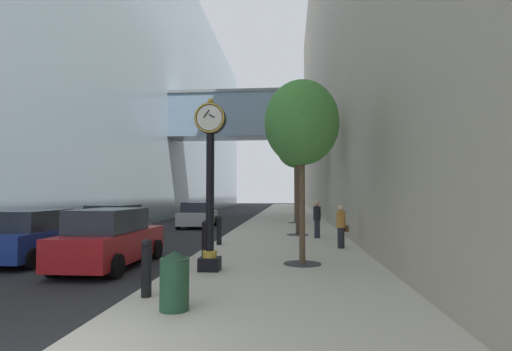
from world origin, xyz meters
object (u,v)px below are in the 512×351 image
trash_bin (175,280)px  pedestrian_by_clock (317,218)px  bollard_fourth (219,230)px  car_grey_mid (116,223)px  pedestrian_walking (341,225)px  bollard_third (205,237)px  bollard_nearest (147,266)px  street_tree_mid_near (297,126)px  car_silver_near (198,215)px  car_blue_far (34,236)px  street_tree_near (302,124)px  street_clock (210,175)px  car_red_trailing (111,239)px  street_tree_mid_far (295,146)px

trash_bin → pedestrian_by_clock: (3.28, 11.53, 0.37)m
bollard_fourth → car_grey_mid: car_grey_mid is taller
pedestrian_walking → bollard_third: bearing=-156.2°
bollard_nearest → street_tree_mid_near: 13.32m
car_silver_near → car_blue_far: (-2.34, -12.83, 0.01)m
bollard_fourth → car_silver_near: (-3.12, 9.29, 0.05)m
bollard_third → car_silver_near: car_silver_near is taller
bollard_third → street_tree_near: street_tree_near is taller
street_clock → trash_bin: street_clock is taller
car_red_trailing → trash_bin: bearing=-53.4°
street_clock → car_grey_mid: street_clock is taller
street_tree_mid_near → pedestrian_walking: (1.57, -4.55, -4.63)m
bollard_nearest → street_tree_mid_near: (3.22, 11.97, 4.87)m
pedestrian_walking → street_tree_near: bearing=-114.2°
pedestrian_by_clock → car_silver_near: 9.76m
car_grey_mid → trash_bin: bearing=-60.5°
street_tree_near → street_tree_mid_near: street_tree_mid_near is taller
street_clock → street_tree_mid_near: size_ratio=0.66×
bollard_third → pedestrian_walking: pedestrian_walking is taller
trash_bin → pedestrian_by_clock: size_ratio=0.61×
street_clock → pedestrian_walking: bearing=49.0°
bollard_third → pedestrian_by_clock: pedestrian_by_clock is taller
pedestrian_by_clock → bollard_fourth: bearing=-146.4°
street_tree_mid_near → car_red_trailing: 11.17m
street_clock → street_tree_mid_near: street_tree_mid_near is taller
car_silver_near → car_grey_mid: size_ratio=0.95×
pedestrian_by_clock → car_red_trailing: 9.66m
trash_bin → car_red_trailing: car_red_trailing is taller
street_tree_near → car_red_trailing: 6.68m
bollard_third → street_tree_mid_near: street_tree_mid_near is taller
street_tree_near → car_red_trailing: size_ratio=1.21×
street_clock → pedestrian_by_clock: (3.39, 7.97, -1.66)m
bollard_third → car_blue_far: 5.53m
street_tree_near → car_grey_mid: street_tree_near is taller
bollard_third → street_tree_mid_far: street_tree_mid_far is taller
bollard_fourth → pedestrian_walking: bearing=-6.5°
street_tree_near → pedestrian_walking: 5.05m
street_clock → car_grey_mid: 9.56m
street_tree_near → pedestrian_by_clock: size_ratio=3.18×
bollard_fourth → street_tree_near: (3.22, -4.04, 3.54)m
bollard_fourth → street_tree_near: street_tree_near is taller
bollard_nearest → car_grey_mid: (-5.27, 9.96, 0.07)m
street_tree_mid_near → street_clock: bearing=-105.2°
street_clock → car_grey_mid: (-5.98, 7.22, -1.90)m
bollard_third → street_tree_mid_near: 8.86m
bollard_third → car_silver_near: size_ratio=0.27×
street_tree_near → pedestrian_by_clock: (0.88, 6.77, -3.24)m
street_tree_mid_far → car_grey_mid: (-8.49, -10.06, -4.73)m
bollard_nearest → trash_bin: bollard_nearest is taller
bollard_nearest → street_tree_near: 6.20m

